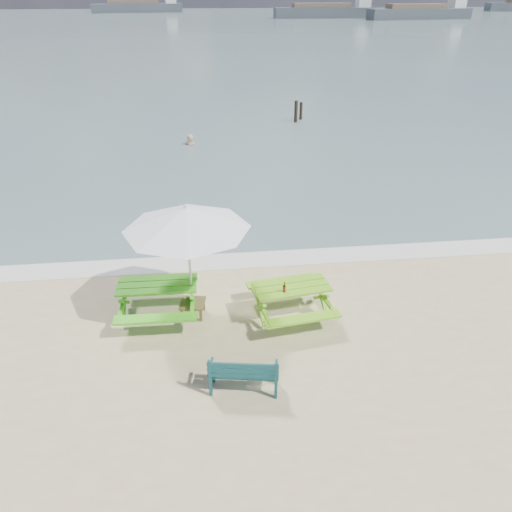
{
  "coord_description": "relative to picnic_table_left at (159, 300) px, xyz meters",
  "views": [
    {
      "loc": [
        -0.74,
        -7.38,
        6.72
      ],
      "look_at": [
        0.47,
        3.0,
        1.0
      ],
      "focal_mm": 35.0,
      "sensor_mm": 36.0,
      "label": 1
    }
  ],
  "objects": [
    {
      "name": "mooring_pilings",
      "position": [
        6.64,
        17.83,
        0.04
      ],
      "size": [
        0.58,
        0.78,
        1.36
      ],
      "color": "black",
      "rests_on": "ground"
    },
    {
      "name": "foam_strip",
      "position": [
        1.84,
        2.34,
        -0.4
      ],
      "size": [
        22.0,
        0.9,
        0.01
      ],
      "primitive_type": "cube",
      "color": "silver",
      "rests_on": "ground"
    },
    {
      "name": "park_bench",
      "position": [
        1.69,
        -2.63,
        -0.16
      ],
      "size": [
        1.34,
        0.65,
        0.79
      ],
      "color": "#0F3C40",
      "rests_on": "ground"
    },
    {
      "name": "patio_umbrella",
      "position": [
        0.76,
        -0.1,
        2.04
      ],
      "size": [
        3.14,
        3.14,
        2.69
      ],
      "color": "silver",
      "rests_on": "ground"
    },
    {
      "name": "swimmer",
      "position": [
        0.71,
        13.85,
        -0.75
      ],
      "size": [
        0.74,
        0.63,
        1.71
      ],
      "color": "tan",
      "rests_on": "ground"
    },
    {
      "name": "picnic_table_left",
      "position": [
        0.0,
        0.0,
        0.0
      ],
      "size": [
        1.79,
        1.99,
        0.84
      ],
      "color": "green",
      "rests_on": "ground"
    },
    {
      "name": "side_table",
      "position": [
        0.76,
        -0.1,
        -0.22
      ],
      "size": [
        0.63,
        0.63,
        0.35
      ],
      "color": "brown",
      "rests_on": "ground"
    },
    {
      "name": "cargo_ships",
      "position": [
        46.68,
        123.19,
        0.78
      ],
      "size": [
        138.59,
        42.66,
        4.4
      ],
      "color": "#3A3F45",
      "rests_on": "ground"
    },
    {
      "name": "sea",
      "position": [
        1.84,
        82.74,
        -0.4
      ],
      "size": [
        300.0,
        300.0,
        0.0
      ],
      "primitive_type": "plane",
      "color": "slate",
      "rests_on": "ground"
    },
    {
      "name": "picnic_table_right",
      "position": [
        2.99,
        -0.38,
        -0.02
      ],
      "size": [
        1.93,
        2.09,
        0.8
      ],
      "color": "#6DB31B",
      "rests_on": "ground"
    },
    {
      "name": "beer_bottle",
      "position": [
        2.78,
        -0.6,
        0.48
      ],
      "size": [
        0.07,
        0.07,
        0.25
      ],
      "color": "#904115",
      "rests_on": "picnic_table_right"
    }
  ]
}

